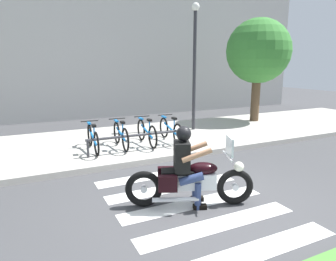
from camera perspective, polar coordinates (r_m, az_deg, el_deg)
The scene contains 17 objects.
ground_plane at distance 5.73m, azimuth 6.52°, elevation -13.22°, with size 48.00×48.00×0.00m, color #424244.
sidewalk at distance 9.66m, azimuth -8.12°, elevation -2.13°, with size 24.00×4.40×0.15m, color #B7B2A8.
crosswalk_stripe_0 at distance 4.52m, azimuth 15.89°, elevation -21.18°, with size 2.80×0.40×0.01m, color white.
crosswalk_stripe_1 at distance 5.05m, azimuth 9.61°, elevation -17.05°, with size 2.80×0.40×0.01m, color white.
crosswalk_stripe_2 at distance 5.64m, azimuth 4.78°, elevation -13.60°, with size 2.80×0.40×0.01m, color white.
crosswalk_stripe_3 at distance 6.28m, azimuth 1.00°, elevation -10.77°, with size 2.80×0.40×0.01m, color white.
crosswalk_stripe_4 at distance 6.95m, azimuth -2.01°, elevation -8.43°, with size 2.80×0.40×0.01m, color white.
motorcycle at distance 5.40m, azimuth 4.28°, elevation -9.46°, with size 2.16×1.04×1.25m.
rider at distance 5.27m, azimuth 3.50°, elevation -5.74°, with size 0.75×0.69×1.45m.
bicycle_0 at distance 8.47m, azimuth -14.03°, elevation -1.43°, with size 0.48×1.75×0.78m.
bicycle_1 at distance 8.65m, azimuth -8.92°, elevation -0.87°, with size 0.48×1.64×0.80m.
bicycle_2 at distance 8.90m, azimuth -4.07°, elevation -0.36°, with size 0.48×1.72×0.80m.
bicycle_3 at distance 9.22m, azimuth 0.48°, elevation 0.08°, with size 0.48×1.74×0.79m.
bike_rack at distance 8.25m, azimuth -5.19°, elevation -1.09°, with size 2.97×0.07×0.49m.
street_lamp at distance 10.86m, azimuth 5.05°, elevation 13.64°, with size 0.28×0.28×4.52m.
tree_near_rack at distance 13.11m, azimuth 16.70°, elevation 14.09°, with size 2.59×2.59×4.31m.
building_backdrop at distance 15.05m, azimuth -15.80°, elevation 20.10°, with size 24.00×1.20×9.23m, color gray.
Camera 1 is at (-2.81, -4.35, 2.47)m, focal length 32.23 mm.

